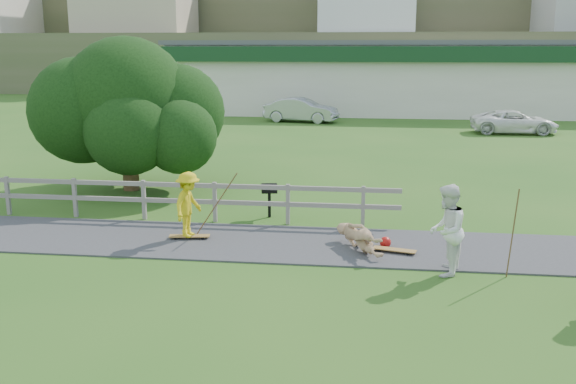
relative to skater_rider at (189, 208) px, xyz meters
name	(u,v)px	position (x,y,z in m)	size (l,w,h in m)	color
ground	(269,264)	(2.23, -1.55, -0.81)	(260.00, 260.00, 0.00)	#285A19
path	(278,243)	(2.23, -0.05, -0.79)	(34.00, 3.00, 0.04)	#343436
fence	(122,193)	(-2.39, 1.75, -0.08)	(15.05, 0.10, 1.10)	slate
strip_mall	(398,76)	(6.23, 33.39, 1.77)	(32.50, 10.75, 5.10)	beige
skater_rider	(189,208)	(0.00, 0.00, 0.00)	(1.04, 0.60, 1.61)	gold
skater_fallen	(360,238)	(4.19, -0.36, -0.47)	(1.81, 0.43, 0.66)	tan
spectator_a	(447,230)	(5.98, -1.70, 0.16)	(0.93, 0.73, 1.92)	white
car_silver	(301,110)	(-0.03, 25.74, -0.04)	(1.62, 4.63, 1.53)	#ACADB4
car_white	(514,122)	(12.20, 21.71, -0.17)	(2.12, 4.61, 1.28)	white
tree	(129,133)	(-3.51, 5.32, 1.10)	(6.56, 6.56, 3.81)	black
bbq	(269,201)	(1.62, 2.41, -0.33)	(0.44, 0.33, 0.94)	black
longboard_rider	(190,238)	(0.00, 0.00, -0.75)	(0.99, 0.24, 0.11)	brown
longboard_fallen	(394,252)	(4.99, -0.46, -0.75)	(0.99, 0.24, 0.11)	brown
helmet	(385,242)	(4.79, -0.01, -0.67)	(0.27, 0.27, 0.27)	#B21411
pole_rider	(216,198)	(0.60, 0.40, 0.18)	(0.03, 0.03, 1.97)	brown
pole_spec_left	(513,234)	(7.30, -1.71, 0.14)	(0.03, 0.03, 1.88)	brown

